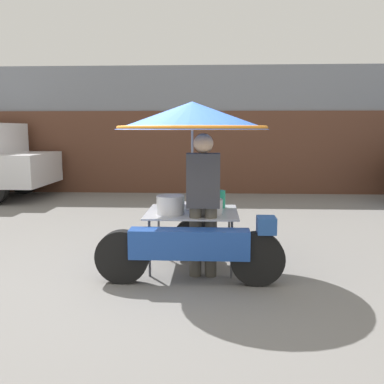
{
  "coord_description": "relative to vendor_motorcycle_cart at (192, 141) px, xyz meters",
  "views": [
    {
      "loc": [
        0.75,
        -4.71,
        1.71
      ],
      "look_at": [
        0.49,
        0.46,
        0.95
      ],
      "focal_mm": 40.0,
      "sensor_mm": 36.0,
      "label": 1
    }
  ],
  "objects": [
    {
      "name": "ground_plane",
      "position": [
        -0.49,
        -0.43,
        -1.57
      ],
      "size": [
        36.0,
        36.0,
        0.0
      ],
      "primitive_type": "plane",
      "color": "slate"
    },
    {
      "name": "vendor_motorcycle_cart",
      "position": [
        0.0,
        0.0,
        0.0
      ],
      "size": [
        2.1,
        1.86,
        2.04
      ],
      "color": "black",
      "rests_on": "ground"
    },
    {
      "name": "vendor_person",
      "position": [
        0.14,
        -0.3,
        -0.63
      ],
      "size": [
        0.38,
        0.22,
        1.66
      ],
      "color": "#4C473D",
      "rests_on": "ground"
    },
    {
      "name": "shopfront_building",
      "position": [
        -0.49,
        7.28,
        0.1
      ],
      "size": [
        28.0,
        2.06,
        3.36
      ],
      "color": "gray",
      "rests_on": "ground"
    }
  ]
}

